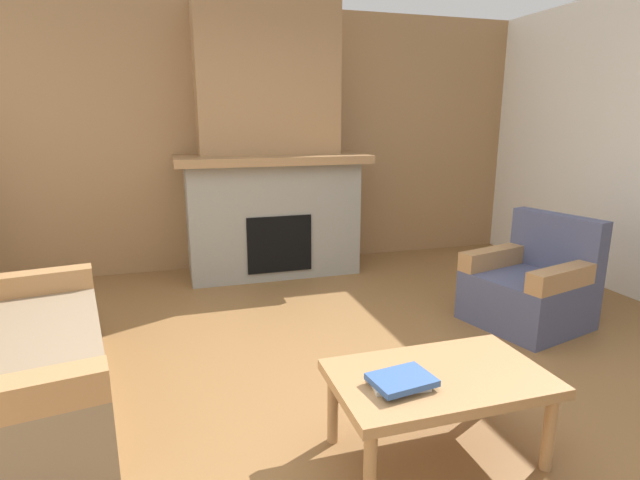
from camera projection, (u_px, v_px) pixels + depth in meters
ground at (363, 397)px, 2.91m from camera, size 9.00×9.00×0.00m
wall_back_wood_panel at (263, 141)px, 5.38m from camera, size 6.00×0.12×2.70m
fireplace at (270, 161)px, 5.07m from camera, size 1.90×0.82×2.70m
couch at (8, 361)px, 2.73m from camera, size 1.12×1.91×0.85m
armchair at (531, 287)px, 3.91m from camera, size 0.92×0.92×0.85m
coffee_table at (439, 384)px, 2.32m from camera, size 1.00×0.60×0.43m
book_stack_near_edge at (401, 381)px, 2.19m from camera, size 0.29×0.23×0.05m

